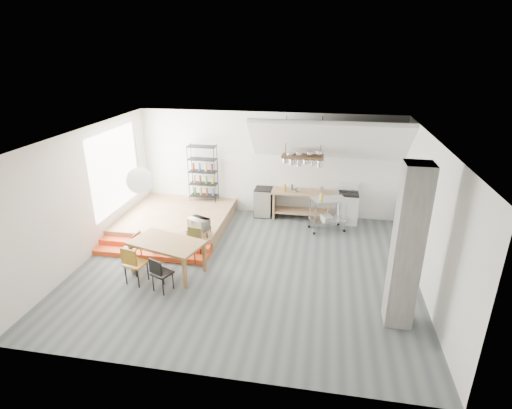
% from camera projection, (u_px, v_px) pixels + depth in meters
% --- Properties ---
extents(floor, '(8.00, 8.00, 0.00)m').
position_uv_depth(floor, '(246.00, 267.00, 9.72)').
color(floor, '#4A5356').
rests_on(floor, ground).
extents(wall_back, '(8.00, 0.04, 3.20)m').
position_uv_depth(wall_back, '(268.00, 164.00, 12.33)').
color(wall_back, silver).
rests_on(wall_back, ground).
extents(wall_left, '(0.04, 7.00, 3.20)m').
position_uv_depth(wall_left, '(85.00, 195.00, 9.77)').
color(wall_left, silver).
rests_on(wall_left, ground).
extents(wall_right, '(0.04, 7.00, 3.20)m').
position_uv_depth(wall_right, '(429.00, 218.00, 8.48)').
color(wall_right, silver).
rests_on(wall_right, ground).
extents(ceiling, '(8.00, 7.00, 0.02)m').
position_uv_depth(ceiling, '(244.00, 137.00, 8.53)').
color(ceiling, white).
rests_on(ceiling, wall_back).
extents(slope_ceiling, '(4.40, 1.44, 1.32)m').
position_uv_depth(slope_ceiling, '(329.00, 140.00, 11.14)').
color(slope_ceiling, white).
rests_on(slope_ceiling, wall_back).
extents(window_pane, '(0.02, 2.50, 2.20)m').
position_uv_depth(window_pane, '(115.00, 170.00, 11.07)').
color(window_pane, white).
rests_on(window_pane, wall_left).
extents(platform, '(3.00, 3.00, 0.40)m').
position_uv_depth(platform, '(177.00, 219.00, 11.88)').
color(platform, '#906748').
rests_on(platform, ground).
extents(step_lower, '(3.00, 0.35, 0.13)m').
position_uv_depth(step_lower, '(150.00, 255.00, 10.15)').
color(step_lower, '#F04D1C').
rests_on(step_lower, ground).
extents(step_upper, '(3.00, 0.35, 0.27)m').
position_uv_depth(step_upper, '(155.00, 246.00, 10.44)').
color(step_upper, '#F04D1C').
rests_on(step_upper, ground).
extents(concrete_column, '(0.50, 0.50, 3.20)m').
position_uv_depth(concrete_column, '(407.00, 248.00, 7.22)').
color(concrete_column, slate).
rests_on(concrete_column, ground).
extents(kitchen_counter, '(1.80, 0.60, 0.91)m').
position_uv_depth(kitchen_counter, '(301.00, 200.00, 12.19)').
color(kitchen_counter, '#906748').
rests_on(kitchen_counter, ground).
extents(stove, '(0.60, 0.60, 1.18)m').
position_uv_depth(stove, '(347.00, 207.00, 12.02)').
color(stove, white).
rests_on(stove, ground).
extents(pot_rack, '(1.20, 0.50, 1.43)m').
position_uv_depth(pot_rack, '(304.00, 159.00, 11.48)').
color(pot_rack, '#42291A').
rests_on(pot_rack, ceiling).
extents(wire_shelving, '(0.88, 0.38, 1.80)m').
position_uv_depth(wire_shelving, '(203.00, 172.00, 12.48)').
color(wire_shelving, black).
rests_on(wire_shelving, platform).
extents(microwave_shelf, '(0.60, 0.40, 0.16)m').
position_uv_depth(microwave_shelf, '(199.00, 229.00, 10.43)').
color(microwave_shelf, '#906748').
rests_on(microwave_shelf, platform).
extents(paper_lantern, '(0.60, 0.60, 0.60)m').
position_uv_depth(paper_lantern, '(140.00, 180.00, 8.94)').
color(paper_lantern, white).
rests_on(paper_lantern, ceiling).
extents(dining_table, '(1.86, 1.36, 0.79)m').
position_uv_depth(dining_table, '(167.00, 245.00, 9.25)').
color(dining_table, olive).
rests_on(dining_table, ground).
extents(chair_mustard, '(0.51, 0.51, 0.93)m').
position_uv_depth(chair_mustard, '(133.00, 262.00, 8.82)').
color(chair_mustard, '#AE781D').
rests_on(chair_mustard, ground).
extents(chair_black, '(0.49, 0.49, 0.82)m').
position_uv_depth(chair_black, '(160.00, 272.00, 8.57)').
color(chair_black, black).
rests_on(chair_black, ground).
extents(chair_olive, '(0.44, 0.44, 0.84)m').
position_uv_depth(chair_olive, '(193.00, 242.00, 9.87)').
color(chair_olive, brown).
rests_on(chair_olive, ground).
extents(chair_red, '(0.40, 0.40, 0.80)m').
position_uv_depth(chair_red, '(134.00, 245.00, 9.76)').
color(chair_red, '#A83A18').
rests_on(chair_red, ground).
extents(rolling_cart, '(1.10, 0.85, 0.97)m').
position_uv_depth(rolling_cart, '(328.00, 210.00, 11.43)').
color(rolling_cart, silver).
rests_on(rolling_cart, ground).
extents(mini_fridge, '(0.54, 0.54, 0.91)m').
position_uv_depth(mini_fridge, '(264.00, 202.00, 12.49)').
color(mini_fridge, black).
rests_on(mini_fridge, ground).
extents(microwave, '(0.63, 0.54, 0.29)m').
position_uv_depth(microwave, '(199.00, 223.00, 10.37)').
color(microwave, beige).
rests_on(microwave, microwave_shelf).
extents(bowl, '(0.28, 0.28, 0.05)m').
position_uv_depth(bowl, '(297.00, 191.00, 12.05)').
color(bowl, silver).
rests_on(bowl, kitchen_counter).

